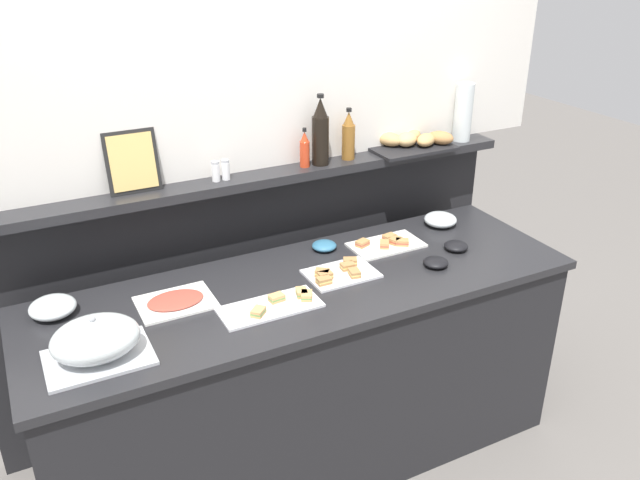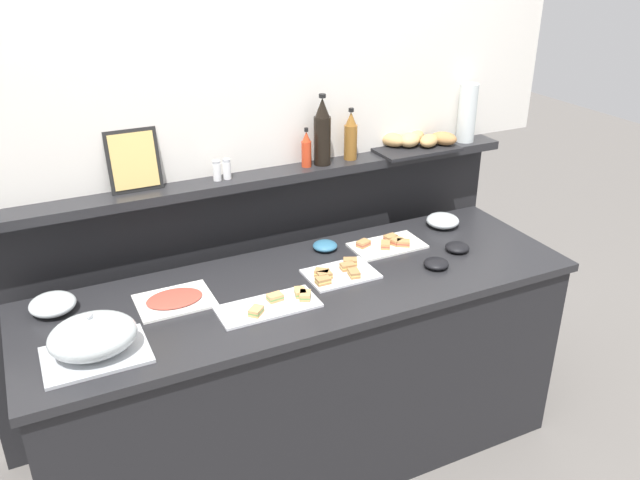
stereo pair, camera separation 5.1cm
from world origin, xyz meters
name	(u,v)px [view 1 (the left image)]	position (x,y,z in m)	size (l,w,h in m)	color
ground_plane	(258,381)	(0.00, 0.60, 0.00)	(12.00, 12.00, 0.00)	slate
buffet_counter	(307,375)	(0.00, 0.00, 0.45)	(2.21, 0.70, 0.89)	black
back_ledge_unit	(259,282)	(0.00, 0.53, 0.64)	(2.47, 0.22, 1.21)	black
upper_wall_panel	(243,2)	(0.00, 0.55, 1.91)	(3.07, 0.08, 1.39)	white
sandwich_platter_rear	(274,305)	(-0.19, -0.11, 0.90)	(0.38, 0.17, 0.04)	silver
sandwich_platter_front	(340,273)	(0.15, 0.00, 0.91)	(0.28, 0.20, 0.04)	silver
sandwich_platter_side	(386,244)	(0.46, 0.14, 0.91)	(0.32, 0.19, 0.04)	white
cold_cuts_platter	(176,302)	(-0.51, 0.09, 0.90)	(0.28, 0.21, 0.02)	white
serving_cloche	(96,341)	(-0.83, -0.15, 0.97)	(0.34, 0.24, 0.17)	#B7BABF
glass_bowl_large	(440,220)	(0.81, 0.21, 0.92)	(0.15, 0.15, 0.06)	silver
glass_bowl_medium	(53,308)	(-0.92, 0.21, 0.92)	(0.17, 0.17, 0.07)	silver
condiment_bowl_teal	(456,246)	(0.72, -0.03, 0.91)	(0.10, 0.10, 0.04)	black
condiment_bowl_cream	(436,262)	(0.54, -0.11, 0.91)	(0.10, 0.10, 0.04)	black
condiment_bowl_dark	(324,246)	(0.20, 0.24, 0.91)	(0.11, 0.11, 0.04)	teal
vinegar_bottle_amber	(348,137)	(0.44, 0.46, 1.32)	(0.06, 0.06, 0.24)	#8E5B23
wine_bottle_dark	(320,133)	(0.29, 0.45, 1.35)	(0.08, 0.08, 0.32)	black
hot_sauce_bottle	(305,150)	(0.21, 0.45, 1.29)	(0.04, 0.04, 0.18)	red
salt_shaker	(216,171)	(-0.20, 0.45, 1.25)	(0.03, 0.03, 0.09)	white
pepper_shaker	(226,170)	(-0.15, 0.45, 1.25)	(0.03, 0.03, 0.09)	white
bread_basket	(413,141)	(0.80, 0.46, 1.24)	(0.42, 0.27, 0.08)	black
framed_picture	(132,162)	(-0.52, 0.49, 1.33)	(0.21, 0.06, 0.25)	black
water_carafe	(463,112)	(1.08, 0.45, 1.35)	(0.09, 0.09, 0.28)	silver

